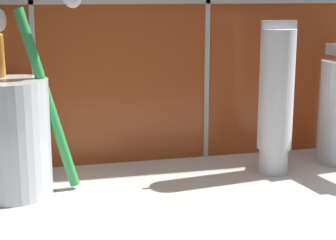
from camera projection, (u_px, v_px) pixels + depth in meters
sink_counter at (242, 221)px, 46.95cm from camera, size 71.79×32.66×2.00cm
toothbrush_cup at (10, 133)px, 49.33cm from camera, size 14.90×10.45×18.75cm
toothpaste_tube at (276, 99)px, 54.86cm from camera, size 3.58×3.41×15.14cm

